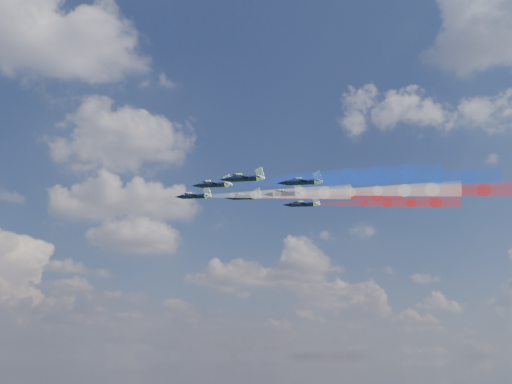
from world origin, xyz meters
name	(u,v)px	position (x,y,z in m)	size (l,w,h in m)	color
jet_lead	(194,196)	(-31.60, 3.55, 126.08)	(9.84, 12.30, 3.28)	black
trail_lead	(277,194)	(-13.40, -14.32, 124.14)	(4.10, 40.30, 4.10)	white
jet_inner_left	(213,185)	(-30.81, -12.62, 125.33)	(9.84, 12.30, 3.28)	black
trail_inner_left	(305,181)	(-12.61, -30.49, 123.40)	(4.10, 40.30, 4.10)	blue
jet_inner_right	(244,197)	(-16.96, 1.65, 126.65)	(9.84, 12.30, 3.28)	black
trail_inner_right	(329,195)	(1.24, -16.22, 124.72)	(4.10, 40.30, 4.10)	red
jet_outer_left	(244,179)	(-28.31, -29.37, 122.77)	(9.84, 12.30, 3.28)	black
trail_outer_left	(348,174)	(-10.10, -47.24, 120.84)	(4.10, 40.30, 4.10)	blue
jet_center_third	(284,194)	(-11.43, -14.50, 124.26)	(9.84, 12.30, 3.28)	black
trail_center_third	(378,191)	(6.77, -32.36, 122.33)	(4.10, 40.30, 4.10)	white
jet_outer_right	(303,205)	(1.76, 1.72, 126.15)	(9.84, 12.30, 3.28)	black
trail_outer_right	(387,203)	(19.97, -16.15, 124.22)	(4.10, 40.30, 4.10)	red
jet_rear_left	(301,182)	(-13.75, -30.62, 123.02)	(9.84, 12.30, 3.28)	black
trail_rear_left	(407,178)	(4.46, -48.49, 121.09)	(4.10, 40.30, 4.10)	blue
jet_rear_right	(334,194)	(3.23, -15.75, 125.26)	(9.84, 12.30, 3.28)	black
trail_rear_right	(429,191)	(21.44, -33.62, 123.33)	(4.10, 40.30, 4.10)	red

